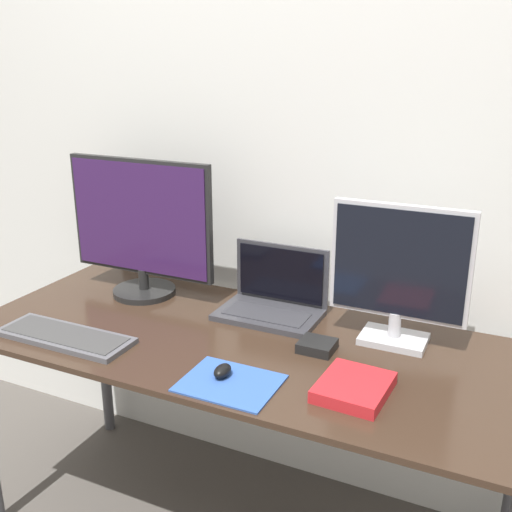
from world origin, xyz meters
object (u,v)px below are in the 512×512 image
at_px(monitor_right, 399,272).
at_px(power_brick, 317,346).
at_px(keyboard, 65,336).
at_px(mouse, 222,371).
at_px(book, 354,387).
at_px(laptop, 274,297).
at_px(monitor_left, 141,228).

relative_size(monitor_right, power_brick, 4.15).
height_order(keyboard, mouse, mouse).
xyz_separation_m(monitor_right, mouse, (-0.36, -0.40, -0.20)).
bearing_deg(monitor_right, power_brick, -141.51).
distance_m(keyboard, book, 0.87).
bearing_deg(keyboard, laptop, 42.28).
height_order(monitor_right, laptop, monitor_right).
bearing_deg(monitor_left, power_brick, -11.95).
bearing_deg(laptop, mouse, -83.90).
xyz_separation_m(mouse, book, (0.33, 0.08, -0.00)).
bearing_deg(mouse, monitor_left, 142.86).
bearing_deg(mouse, monitor_right, 48.23).
height_order(monitor_left, power_brick, monitor_left).
bearing_deg(laptop, monitor_right, -5.73).
bearing_deg(book, mouse, -167.25).
distance_m(laptop, mouse, 0.44).
distance_m(mouse, power_brick, 0.30).
relative_size(monitor_right, book, 2.04).
bearing_deg(monitor_left, monitor_right, 0.00).
bearing_deg(keyboard, mouse, -0.00).
xyz_separation_m(laptop, mouse, (0.05, -0.44, -0.03)).
xyz_separation_m(monitor_left, laptop, (0.48, 0.04, -0.19)).
xyz_separation_m(monitor_right, book, (-0.03, -0.32, -0.20)).
relative_size(mouse, book, 0.31).
bearing_deg(laptop, monitor_left, -175.17).
xyz_separation_m(monitor_left, book, (0.86, -0.32, -0.23)).
xyz_separation_m(laptop, power_brick, (0.22, -0.19, -0.04)).
bearing_deg(laptop, power_brick, -40.84).
xyz_separation_m(monitor_left, power_brick, (0.70, -0.15, -0.23)).
distance_m(monitor_left, keyboard, 0.46).
height_order(laptop, book, laptop).
distance_m(laptop, keyboard, 0.66).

